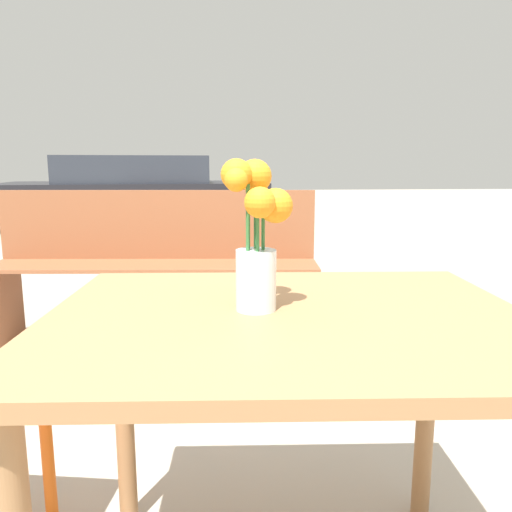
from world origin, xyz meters
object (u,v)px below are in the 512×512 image
object	(u,v)px
flower_vase	(256,236)
bench_near	(156,257)
parked_car	(135,192)
table_front	(287,360)

from	to	relation	value
flower_vase	bench_near	size ratio (longest dim) A/B	0.16
flower_vase	parked_car	distance (m)	7.79
table_front	flower_vase	world-z (taller)	flower_vase
flower_vase	parked_car	size ratio (longest dim) A/B	0.07
bench_near	table_front	bearing A→B (deg)	-76.32
flower_vase	bench_near	distance (m)	1.96
bench_near	parked_car	size ratio (longest dim) A/B	0.41
parked_car	table_front	bearing A→B (deg)	-79.55
bench_near	parked_car	bearing A→B (deg)	99.37
table_front	parked_car	xyz separation A→B (m)	(-1.42, 7.69, -0.05)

